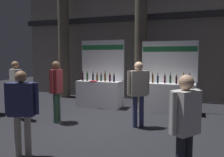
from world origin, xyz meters
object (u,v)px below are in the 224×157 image
object	(u,v)px
visitor_4	(22,106)
visitor_8	(56,86)
visitor_6	(138,88)
exhibitor_booth_1	(167,94)
visitor_7	(16,85)
exhibitor_booth_0	(100,90)
visitor_3	(185,121)

from	to	relation	value
visitor_4	visitor_8	bearing A→B (deg)	88.19
visitor_6	visitor_8	world-z (taller)	visitor_8
exhibitor_booth_1	visitor_7	world-z (taller)	exhibitor_booth_1
exhibitor_booth_1	visitor_8	size ratio (longest dim) A/B	1.37
visitor_8	exhibitor_booth_0	bearing A→B (deg)	170.05
visitor_3	visitor_6	bearing A→B (deg)	-118.60
exhibitor_booth_1	visitor_4	bearing A→B (deg)	-114.72
visitor_7	visitor_6	bearing A→B (deg)	34.01
visitor_6	visitor_8	bearing A→B (deg)	-27.07
visitor_4	visitor_6	xyz separation A→B (m)	(1.57, 2.57, 0.07)
visitor_4	visitor_7	bearing A→B (deg)	114.40
exhibitor_booth_0	exhibitor_booth_1	world-z (taller)	exhibitor_booth_0
visitor_6	visitor_7	xyz separation A→B (m)	(-3.60, -0.47, -0.00)
visitor_7	visitor_8	xyz separation A→B (m)	(1.31, 0.13, -0.00)
visitor_7	visitor_8	world-z (taller)	visitor_8
visitor_6	visitor_3	bearing A→B (deg)	81.11
exhibitor_booth_0	visitor_3	world-z (taller)	exhibitor_booth_0
exhibitor_booth_1	visitor_6	xyz separation A→B (m)	(-0.51, -1.96, 0.44)
visitor_4	visitor_8	size ratio (longest dim) A/B	0.93
visitor_8	visitor_3	bearing A→B (deg)	55.52
visitor_4	visitor_3	bearing A→B (deg)	-20.52
exhibitor_booth_1	visitor_7	size ratio (longest dim) A/B	1.38
exhibitor_booth_0	visitor_6	bearing A→B (deg)	-45.59
exhibitor_booth_1	visitor_3	size ratio (longest dim) A/B	1.47
visitor_8	visitor_4	bearing A→B (deg)	15.54
exhibitor_booth_1	visitor_8	world-z (taller)	exhibitor_booth_1
exhibitor_booth_0	visitor_4	size ratio (longest dim) A/B	1.53
visitor_3	visitor_6	size ratio (longest dim) A/B	0.94
visitor_4	visitor_7	xyz separation A→B (m)	(-2.03, 2.10, 0.07)
exhibitor_booth_1	visitor_6	world-z (taller)	exhibitor_booth_1
exhibitor_booth_0	visitor_3	distance (m)	5.68
visitor_6	visitor_8	size ratio (longest dim) A/B	1.00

